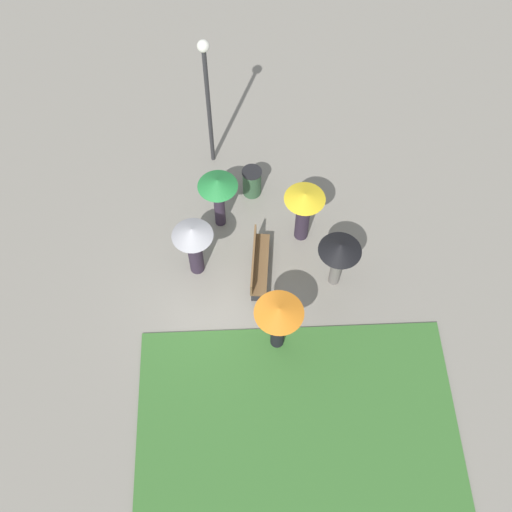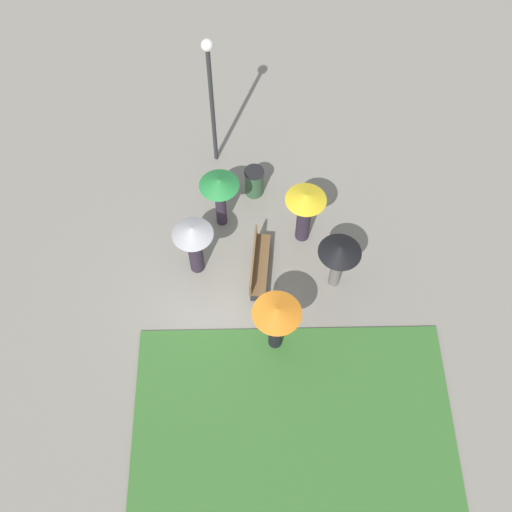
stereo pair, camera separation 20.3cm
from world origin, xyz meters
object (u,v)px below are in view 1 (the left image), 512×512
(park_bench, at_px, (257,263))
(crowd_person_green, at_px, (218,191))
(trash_bin, at_px, (252,182))
(crowd_person_black, at_px, (339,253))
(crowd_person_grey, at_px, (193,242))
(lamp_post, at_px, (207,89))
(crowd_person_yellow, at_px, (304,208))
(crowd_person_orange, at_px, (279,318))

(park_bench, xyz_separation_m, crowd_person_green, (1.68, 0.97, 1.01))
(trash_bin, bearing_deg, crowd_person_black, -145.61)
(crowd_person_grey, bearing_deg, lamp_post, -23.11)
(park_bench, height_order, crowd_person_yellow, crowd_person_yellow)
(crowd_person_grey, relative_size, crowd_person_orange, 0.99)
(park_bench, height_order, trash_bin, trash_bin)
(lamp_post, relative_size, trash_bin, 4.70)
(lamp_post, distance_m, crowd_person_green, 2.70)
(park_bench, bearing_deg, trash_bin, 6.71)
(crowd_person_orange, bearing_deg, trash_bin, -11.56)
(trash_bin, bearing_deg, crowd_person_grey, 147.79)
(crowd_person_orange, bearing_deg, crowd_person_green, 3.23)
(crowd_person_orange, bearing_deg, park_bench, -5.88)
(crowd_person_black, bearing_deg, lamp_post, 35.07)
(crowd_person_orange, relative_size, crowd_person_green, 1.01)
(lamp_post, xyz_separation_m, crowd_person_orange, (-6.07, -1.58, -1.41))
(crowd_person_orange, bearing_deg, crowd_person_yellow, -31.89)
(crowd_person_grey, height_order, crowd_person_black, crowd_person_grey)
(crowd_person_grey, relative_size, crowd_person_black, 1.06)
(crowd_person_yellow, distance_m, crowd_person_orange, 3.34)
(crowd_person_black, distance_m, crowd_person_green, 3.62)
(crowd_person_orange, bearing_deg, crowd_person_grey, 24.87)
(park_bench, relative_size, trash_bin, 2.03)
(crowd_person_grey, bearing_deg, crowd_person_orange, -154.44)
(lamp_post, relative_size, crowd_person_green, 2.30)
(park_bench, distance_m, crowd_person_yellow, 1.90)
(trash_bin, xyz_separation_m, crowd_person_yellow, (-1.55, -1.31, 0.83))
(trash_bin, distance_m, crowd_person_grey, 3.09)
(crowd_person_black, xyz_separation_m, crowd_person_green, (2.02, 3.01, 0.04))
(trash_bin, xyz_separation_m, crowd_person_black, (-3.04, -2.08, 0.96))
(park_bench, bearing_deg, crowd_person_green, 35.94)
(trash_bin, bearing_deg, lamp_post, 41.00)
(park_bench, distance_m, crowd_person_green, 2.19)
(crowd_person_green, bearing_deg, crowd_person_black, -145.69)
(park_bench, xyz_separation_m, trash_bin, (2.69, 0.04, 0.00))
(lamp_post, bearing_deg, crowd_person_black, -143.51)
(crowd_person_yellow, relative_size, crowd_person_green, 1.00)
(crowd_person_grey, bearing_deg, crowd_person_black, -114.57)
(trash_bin, relative_size, crowd_person_orange, 0.48)
(park_bench, bearing_deg, crowd_person_black, -93.81)
(crowd_person_black, bearing_deg, crowd_person_green, 54.73)
(park_bench, distance_m, crowd_person_black, 2.28)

